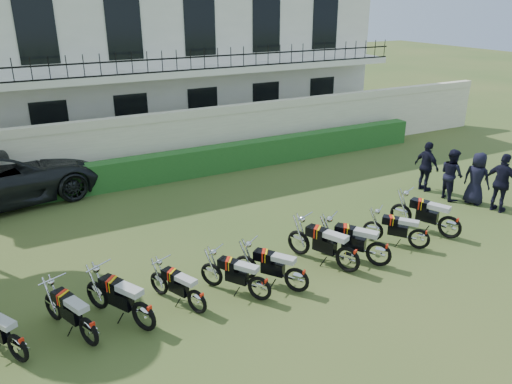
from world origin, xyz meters
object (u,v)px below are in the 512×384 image
motorcycle_0 (17,342)px  motorcycle_5 (297,274)px  officer_3 (477,178)px  motorcycle_8 (420,234)px  motorcycle_6 (348,253)px  motorcycle_4 (260,283)px  motorcycle_9 (451,222)px  motorcycle_3 (197,296)px  motorcycle_2 (143,310)px  motorcycle_7 (379,248)px  suv (0,177)px  officer_5 (427,167)px  motorcycle_1 (88,325)px  officer_4 (452,174)px  officer_2 (502,183)px

motorcycle_0 → motorcycle_5: size_ratio=1.02×
motorcycle_5 → officer_3: officer_3 is taller
motorcycle_8 → motorcycle_6: bearing=144.2°
motorcycle_4 → motorcycle_9: (6.00, 0.21, 0.06)m
motorcycle_5 → motorcycle_3: bearing=137.1°
motorcycle_2 → motorcycle_7: 5.79m
motorcycle_8 → suv: suv is taller
suv → motorcycle_3: bearing=-170.8°
motorcycle_5 → motorcycle_4: bearing=138.0°
suv → officer_3: (13.34, -7.10, -0.03)m
motorcycle_4 → officer_5: officer_5 is taller
motorcycle_4 → motorcycle_6: 2.43m
motorcycle_2 → officer_3: 11.32m
motorcycle_4 → suv: size_ratio=0.25×
motorcycle_1 → motorcycle_4: motorcycle_1 is taller
suv → officer_4: bearing=-128.1°
officer_2 → motorcycle_1: bearing=82.7°
motorcycle_9 → motorcycle_4: bearing=158.2°
motorcycle_8 → officer_3: 4.19m
motorcycle_2 → motorcycle_0: bearing=147.1°
suv → officer_3: bearing=-129.7°
suv → officer_3: suv is taller
suv → motorcycle_2: bearing=-177.9°
motorcycle_3 → motorcycle_9: 7.38m
motorcycle_5 → officer_4: (7.43, 2.42, 0.37)m
officer_3 → officer_4: bearing=13.3°
motorcycle_7 → officer_5: size_ratio=1.01×
motorcycle_6 → motorcycle_7: (0.84, -0.13, -0.01)m
motorcycle_9 → suv: 13.65m
motorcycle_3 → officer_2: 10.26m
motorcycle_0 → motorcycle_7: motorcycle_7 is taller
motorcycle_0 → motorcycle_7: 8.06m
motorcycle_5 → motorcycle_1: bearing=141.0°
motorcycle_2 → officer_5: size_ratio=1.05×
motorcycle_1 → officer_3: (12.26, 1.49, 0.38)m
officer_5 → motorcycle_0: bearing=102.3°
officer_4 → motorcycle_5: bearing=121.2°
motorcycle_6 → motorcycle_8: 2.39m
officer_2 → motorcycle_3: bearing=83.3°
motorcycle_8 → motorcycle_2: bearing=142.5°
motorcycle_5 → suv: 10.45m
motorcycle_8 → motorcycle_4: bearing=144.1°
motorcycle_1 → officer_2: officer_2 is taller
motorcycle_4 → motorcycle_6: (2.43, 0.07, 0.07)m
motorcycle_4 → motorcycle_7: (3.27, -0.06, 0.05)m
motorcycle_2 → motorcycle_9: bearing=-28.1°
motorcycle_4 → suv: bearing=84.0°
motorcycle_0 → motorcycle_5: (5.67, -0.40, 0.02)m
motorcycle_0 → officer_5: (12.94, 2.95, 0.40)m
motorcycle_2 → motorcycle_3: (1.14, 0.06, -0.08)m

